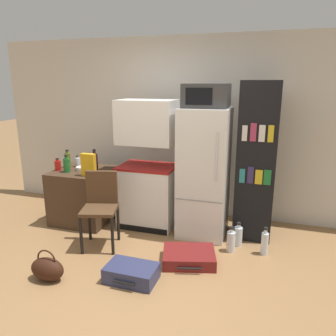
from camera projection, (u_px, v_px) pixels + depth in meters
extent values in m
plane|color=olive|center=(134.00, 280.00, 3.31)|extent=(24.00, 24.00, 0.00)
cube|color=beige|center=(198.00, 128.00, 4.77)|extent=(6.40, 0.10, 2.58)
cube|color=#422D1E|center=(85.00, 195.00, 4.70)|extent=(0.77, 0.79, 0.75)
cube|color=white|center=(148.00, 196.00, 4.53)|extent=(0.75, 0.55, 0.82)
cube|color=maroon|center=(148.00, 167.00, 4.42)|extent=(0.77, 0.56, 0.03)
cube|color=white|center=(147.00, 122.00, 4.27)|extent=(0.75, 0.47, 0.57)
cube|color=black|center=(141.00, 229.00, 4.37)|extent=(0.72, 0.01, 0.08)
cube|color=silver|center=(204.00, 173.00, 4.16)|extent=(0.60, 0.62, 1.64)
cube|color=gray|center=(198.00, 201.00, 3.94)|extent=(0.58, 0.01, 0.01)
cylinder|color=silver|center=(216.00, 157.00, 3.73)|extent=(0.02, 0.02, 0.58)
cube|color=#333333|center=(206.00, 96.00, 3.92)|extent=(0.54, 0.42, 0.28)
cube|color=black|center=(199.00, 96.00, 3.74)|extent=(0.31, 0.01, 0.19)
cube|color=black|center=(256.00, 162.00, 4.04)|extent=(0.46, 0.40, 1.97)
cube|color=teal|center=(242.00, 176.00, 3.93)|extent=(0.06, 0.01, 0.17)
cube|color=#332856|center=(250.00, 175.00, 3.90)|extent=(0.07, 0.01, 0.21)
cube|color=gold|center=(259.00, 177.00, 3.87)|extent=(0.08, 0.01, 0.17)
cube|color=#1E7033|center=(267.00, 177.00, 3.84)|extent=(0.08, 0.01, 0.18)
cube|color=silver|center=(245.00, 133.00, 3.80)|extent=(0.06, 0.01, 0.18)
cube|color=#A33351|center=(253.00, 132.00, 3.77)|extent=(0.07, 0.01, 0.21)
cube|color=silver|center=(262.00, 133.00, 3.74)|extent=(0.07, 0.01, 0.19)
cube|color=gold|center=(271.00, 134.00, 3.71)|extent=(0.06, 0.01, 0.20)
cylinder|color=black|center=(95.00, 163.00, 4.51)|extent=(0.08, 0.08, 0.24)
cylinder|color=black|center=(94.00, 152.00, 4.47)|extent=(0.04, 0.04, 0.04)
cylinder|color=black|center=(94.00, 150.00, 4.46)|extent=(0.04, 0.04, 0.02)
cylinder|color=#1E6028|center=(67.00, 165.00, 4.47)|extent=(0.09, 0.09, 0.19)
cylinder|color=#1E6028|center=(66.00, 157.00, 4.44)|extent=(0.04, 0.04, 0.03)
cylinder|color=black|center=(66.00, 155.00, 4.43)|extent=(0.05, 0.05, 0.02)
cylinder|color=#AD1914|center=(58.00, 166.00, 4.56)|extent=(0.09, 0.09, 0.14)
cylinder|color=#AD1914|center=(57.00, 160.00, 4.54)|extent=(0.04, 0.04, 0.02)
cylinder|color=black|center=(57.00, 159.00, 4.54)|extent=(0.05, 0.05, 0.01)
cylinder|color=#566619|center=(68.00, 160.00, 4.73)|extent=(0.09, 0.09, 0.20)
cylinder|color=#566619|center=(67.00, 152.00, 4.70)|extent=(0.04, 0.04, 0.04)
cylinder|color=black|center=(67.00, 150.00, 4.70)|extent=(0.04, 0.04, 0.02)
cylinder|color=silver|center=(78.00, 162.00, 4.75)|extent=(0.07, 0.07, 0.13)
cylinder|color=silver|center=(78.00, 157.00, 4.73)|extent=(0.03, 0.03, 0.02)
cylinder|color=black|center=(77.00, 156.00, 4.73)|extent=(0.04, 0.04, 0.01)
cylinder|color=silver|center=(82.00, 168.00, 4.59)|extent=(0.17, 0.17, 0.05)
cube|color=gold|center=(89.00, 165.00, 4.26)|extent=(0.19, 0.07, 0.30)
cylinder|color=black|center=(81.00, 236.00, 3.77)|extent=(0.04, 0.04, 0.46)
cylinder|color=black|center=(112.00, 236.00, 3.76)|extent=(0.04, 0.04, 0.46)
cylinder|color=black|center=(90.00, 223.00, 4.12)|extent=(0.04, 0.04, 0.46)
cylinder|color=black|center=(118.00, 223.00, 4.11)|extent=(0.04, 0.04, 0.46)
cube|color=#4C331E|center=(99.00, 210.00, 3.87)|extent=(0.49, 0.49, 0.04)
cube|color=#4C331E|center=(102.00, 187.00, 3.99)|extent=(0.38, 0.15, 0.41)
cube|color=maroon|center=(189.00, 257.00, 3.63)|extent=(0.66, 0.57, 0.13)
cylinder|color=black|center=(190.00, 269.00, 3.40)|extent=(0.25, 0.09, 0.02)
cube|color=navy|center=(132.00, 273.00, 3.30)|extent=(0.52, 0.33, 0.16)
cylinder|color=black|center=(124.00, 283.00, 3.13)|extent=(0.23, 0.02, 0.02)
ellipsoid|color=#33190F|center=(47.00, 269.00, 3.29)|extent=(0.36, 0.20, 0.24)
torus|color=#33190F|center=(46.00, 260.00, 3.27)|extent=(0.21, 0.02, 0.21)
cylinder|color=silver|center=(231.00, 242.00, 3.85)|extent=(0.10, 0.10, 0.24)
cylinder|color=silver|center=(232.00, 231.00, 3.82)|extent=(0.04, 0.04, 0.04)
cylinder|color=black|center=(232.00, 228.00, 3.81)|extent=(0.05, 0.05, 0.03)
cylinder|color=silver|center=(265.00, 244.00, 3.78)|extent=(0.08, 0.08, 0.26)
cylinder|color=silver|center=(266.00, 232.00, 3.75)|extent=(0.04, 0.04, 0.05)
cylinder|color=black|center=(266.00, 229.00, 3.74)|extent=(0.04, 0.04, 0.03)
cylinder|color=silver|center=(238.00, 236.00, 4.00)|extent=(0.10, 0.10, 0.23)
cylinder|color=silver|center=(239.00, 226.00, 3.96)|extent=(0.04, 0.04, 0.04)
cylinder|color=black|center=(239.00, 223.00, 3.95)|extent=(0.05, 0.05, 0.02)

